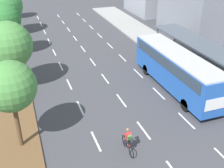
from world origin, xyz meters
name	(u,v)px	position (x,y,z in m)	size (l,w,h in m)	color
median_strip	(14,78)	(-8.30, 20.00, 0.06)	(2.60, 52.00, 0.12)	brown
sidewalk_right	(173,55)	(9.25, 20.00, 0.07)	(4.50, 52.00, 0.15)	#9E9E99
lane_divider_left	(65,75)	(-3.50, 19.24, 0.00)	(0.14, 49.49, 0.01)	white
lane_divider_center	(98,70)	(0.00, 19.24, 0.00)	(0.14, 49.49, 0.01)	white
lane_divider_right	(130,65)	(3.50, 19.24, 0.00)	(0.14, 49.49, 0.01)	white
bus_shelter	(201,54)	(9.53, 15.58, 1.86)	(2.90, 13.72, 2.86)	gray
bus	(176,67)	(5.25, 13.19, 2.07)	(2.54, 11.29, 3.37)	#2356B2
cyclist	(128,141)	(-1.88, 6.88, 0.79)	(0.46, 1.82, 1.71)	black
median_tree_second	(10,87)	(-8.19, 9.64, 4.39)	(3.07, 3.07, 5.83)	brown
median_tree_third	(8,45)	(-8.17, 17.94, 4.07)	(4.03, 4.03, 5.98)	brown
median_tree_fourth	(4,20)	(-8.39, 26.23, 4.16)	(3.55, 3.55, 5.83)	brown
median_tree_fifth	(6,6)	(-8.13, 34.52, 3.99)	(4.39, 4.39, 6.07)	brown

